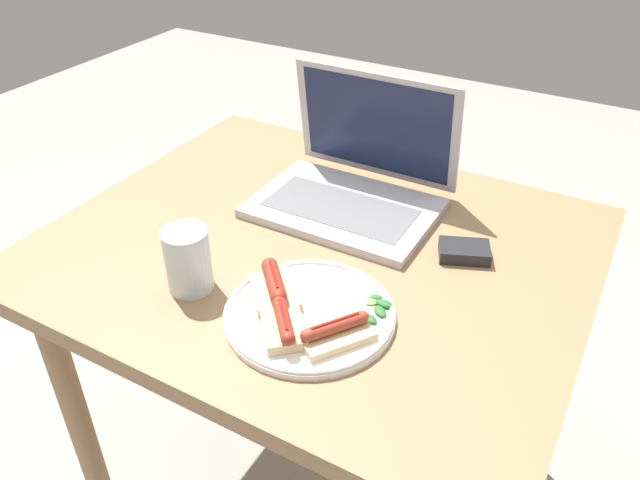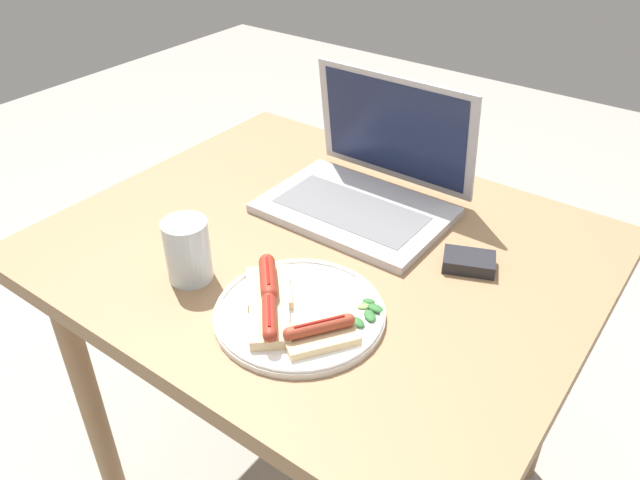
{
  "view_description": "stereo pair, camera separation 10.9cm",
  "coord_description": "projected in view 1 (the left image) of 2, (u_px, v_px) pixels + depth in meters",
  "views": [
    {
      "loc": [
        0.49,
        -0.85,
        1.41
      ],
      "look_at": [
        0.04,
        -0.07,
        0.8
      ],
      "focal_mm": 35.0,
      "sensor_mm": 36.0,
      "label": 1
    },
    {
      "loc": [
        0.58,
        -0.79,
        1.41
      ],
      "look_at": [
        0.04,
        -0.07,
        0.8
      ],
      "focal_mm": 35.0,
      "sensor_mm": 36.0,
      "label": 2
    }
  ],
  "objects": [
    {
      "name": "ground_plane",
      "position": [
        318.0,
        477.0,
        1.61
      ],
      "size": [
        6.0,
        6.0,
        0.0
      ],
      "primitive_type": "plane",
      "color": "#9E998E"
    },
    {
      "name": "desk",
      "position": [
        317.0,
        281.0,
        1.24
      ],
      "size": [
        1.0,
        0.83,
        0.74
      ],
      "color": "#93704C",
      "rests_on": "ground_plane"
    },
    {
      "name": "laptop",
      "position": [
        353.0,
        184.0,
        1.28
      ],
      "size": [
        0.36,
        0.29,
        0.25
      ],
      "color": "#B7B7BC",
      "rests_on": "desk"
    },
    {
      "name": "plate",
      "position": [
        309.0,
        313.0,
        1.01
      ],
      "size": [
        0.28,
        0.28,
        0.02
      ],
      "color": "white",
      "rests_on": "desk"
    },
    {
      "name": "sausage_toast_left",
      "position": [
        335.0,
        331.0,
        0.95
      ],
      "size": [
        0.12,
        0.13,
        0.04
      ],
      "rotation": [
        0.0,
        0.0,
        0.97
      ],
      "color": "#D6B784",
      "rests_on": "plate"
    },
    {
      "name": "sausage_toast_middle",
      "position": [
        274.0,
        286.0,
        1.03
      ],
      "size": [
        0.12,
        0.13,
        0.05
      ],
      "rotation": [
        0.0,
        0.0,
        5.46
      ],
      "color": "#D6B784",
      "rests_on": "plate"
    },
    {
      "name": "sausage_toast_right",
      "position": [
        284.0,
        326.0,
        0.95
      ],
      "size": [
        0.11,
        0.11,
        0.04
      ],
      "rotation": [
        0.0,
        0.0,
        2.29
      ],
      "color": "#D6B784",
      "rests_on": "plate"
    },
    {
      "name": "salad_pile",
      "position": [
        372.0,
        309.0,
        1.01
      ],
      "size": [
        0.07,
        0.08,
        0.01
      ],
      "color": "#2D662D",
      "rests_on": "plate"
    },
    {
      "name": "drinking_glass",
      "position": [
        188.0,
        260.0,
        1.05
      ],
      "size": [
        0.08,
        0.08,
        0.11
      ],
      "color": "silver",
      "rests_on": "desk"
    },
    {
      "name": "external_drive",
      "position": [
        464.0,
        251.0,
        1.14
      ],
      "size": [
        0.11,
        0.09,
        0.02
      ],
      "rotation": [
        0.0,
        0.0,
        0.4
      ],
      "color": "#232328",
      "rests_on": "desk"
    }
  ]
}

